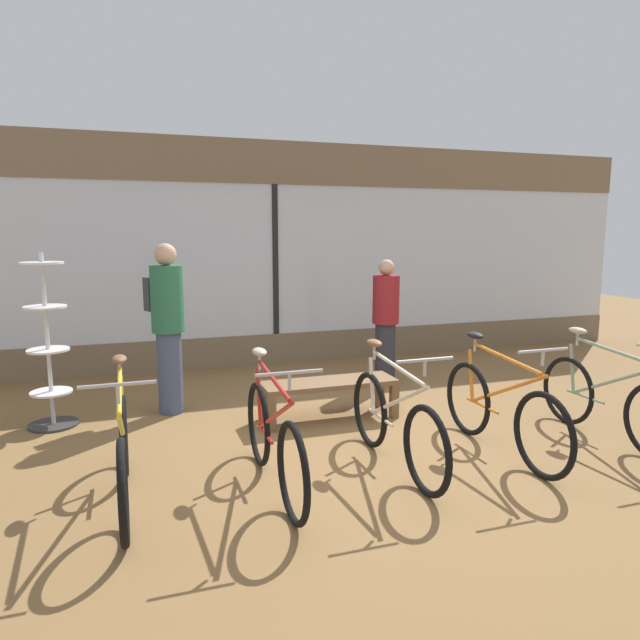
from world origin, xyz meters
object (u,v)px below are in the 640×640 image
bicycle_far_left (123,453)px  display_bench (329,387)px  bicycle_left (273,440)px  bicycle_far_right (607,400)px  accessory_rack (49,357)px  bicycle_center (394,423)px  bicycle_right (501,411)px  customer_near_rack (386,319)px  customer_by_window (167,322)px

bicycle_far_left → display_bench: size_ratio=1.25×
bicycle_far_left → bicycle_left: bicycle_left is taller
bicycle_far_right → accessory_rack: 5.39m
bicycle_center → bicycle_far_left: bearing=179.2°
bicycle_right → bicycle_far_right: (1.14, -0.05, -0.00)m
display_bench → customer_near_rack: size_ratio=0.88×
bicycle_left → bicycle_right: size_ratio=0.99×
bicycle_right → accessory_rack: (-3.82, 2.05, 0.32)m
bicycle_far_left → bicycle_center: size_ratio=1.02×
bicycle_left → bicycle_center: (1.04, 0.08, -0.01)m
bicycle_left → customer_near_rack: (2.12, 2.55, 0.44)m
bicycle_far_right → customer_near_rack: 2.80m
bicycle_far_left → customer_by_window: 2.20m
bicycle_left → accessory_rack: 2.75m
bicycle_far_left → bicycle_right: (3.13, -0.06, 0.01)m
bicycle_center → bicycle_right: bicycle_right is taller
display_bench → customer_by_window: (-1.55, 0.77, 0.65)m
bicycle_far_right → bicycle_right: bearing=177.7°
accessory_rack → bicycle_far_right: bearing=-22.9°
display_bench → accessory_rack: bearing=165.7°
display_bench → bicycle_far_left: bearing=-147.2°
bicycle_right → display_bench: size_ratio=1.26×
customer_near_rack → customer_by_window: 2.75m
bicycle_far_left → bicycle_left: 1.07m
bicycle_center → customer_by_window: 2.73m
accessory_rack → display_bench: bearing=-14.3°
bicycle_far_left → display_bench: bearing=32.8°
accessory_rack → customer_by_window: bearing=3.7°
bicycle_left → accessory_rack: bearing=130.0°
accessory_rack → customer_by_window: size_ratio=0.96×
bicycle_center → display_bench: bearing=94.2°
bicycle_center → display_bench: 1.33m
bicycle_far_left → bicycle_right: 3.13m
bicycle_right → bicycle_far_left: bearing=178.9°
bicycle_right → accessory_rack: accessory_rack is taller
bicycle_right → bicycle_center: bearing=178.4°
customer_by_window → bicycle_left: bearing=-74.5°
bicycle_left → bicycle_far_right: (3.20, 0.00, -0.00)m
bicycle_left → display_bench: bearing=56.0°
bicycle_far_right → bicycle_center: bearing=178.1°
bicycle_far_right → accessory_rack: bearing=157.1°
bicycle_left → customer_by_window: size_ratio=0.95×
display_bench → customer_near_rack: bearing=44.4°
bicycle_right → customer_by_window: size_ratio=0.97×
accessory_rack → display_bench: accessory_rack is taller
display_bench → customer_by_window: size_ratio=0.77×
bicycle_far_left → customer_near_rack: bearing=37.5°
display_bench → bicycle_far_right: bearing=-31.9°
bicycle_far_left → bicycle_far_right: 4.27m
bicycle_center → bicycle_far_right: bicycle_far_right is taller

